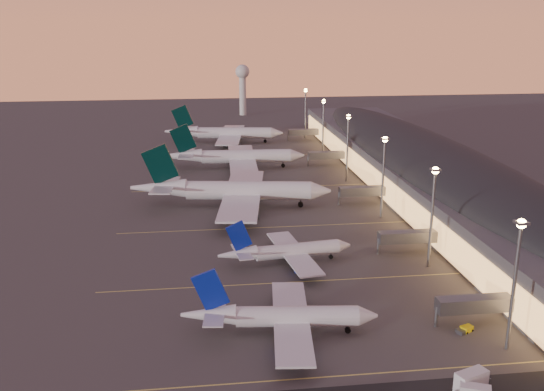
{
  "coord_description": "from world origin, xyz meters",
  "views": [
    {
      "loc": [
        -20.85,
        -135.54,
        59.77
      ],
      "look_at": [
        2.0,
        45.0,
        7.0
      ],
      "focal_mm": 40.0,
      "sensor_mm": 36.0,
      "label": 1
    }
  ],
  "objects": [
    {
      "name": "lane_markings",
      "position": [
        0.0,
        40.0,
        0.01
      ],
      "size": [
        90.0,
        180.36,
        0.0
      ],
      "color": "#D8C659",
      "rests_on": "ground"
    },
    {
      "name": "baggage_tug_a",
      "position": [
        31.03,
        -32.62,
        0.48
      ],
      "size": [
        3.81,
        2.47,
        1.06
      ],
      "rotation": [
        0.0,
        0.0,
        0.32
      ],
      "color": "yellow",
      "rests_on": "ground"
    },
    {
      "name": "airliner_narrow_north",
      "position": [
        0.8,
        6.75,
        3.24
      ],
      "size": [
        35.15,
        31.65,
        12.55
      ],
      "rotation": [
        0.0,
        0.0,
        0.13
      ],
      "color": "silver",
      "rests_on": "ground"
    },
    {
      "name": "terminal_building",
      "position": [
        61.84,
        72.47,
        8.78
      ],
      "size": [
        56.35,
        255.0,
        17.46
      ],
      "color": "#48494D",
      "rests_on": "ground"
    },
    {
      "name": "airliner_wide_mid",
      "position": [
        -5.58,
        111.75,
        4.92
      ],
      "size": [
        59.67,
        54.31,
        19.11
      ],
      "rotation": [
        0.0,
        0.0,
        -0.04
      ],
      "color": "silver",
      "rests_on": "ground"
    },
    {
      "name": "airliner_narrow_south",
      "position": [
        -5.74,
        -28.76,
        3.6
      ],
      "size": [
        39.01,
        35.04,
        13.93
      ],
      "rotation": [
        0.0,
        0.0,
        -0.11
      ],
      "color": "silver",
      "rests_on": "ground"
    },
    {
      "name": "light_masts",
      "position": [
        36.0,
        65.0,
        17.55
      ],
      "size": [
        2.2,
        217.2,
        25.9
      ],
      "color": "slate",
      "rests_on": "ground"
    },
    {
      "name": "ground",
      "position": [
        0.0,
        0.0,
        0.0
      ],
      "size": [
        700.0,
        700.0,
        0.0
      ],
      "primitive_type": "plane",
      "color": "#3F3D3A"
    },
    {
      "name": "catering_truck_a",
      "position": [
        23.69,
        -51.72,
        1.63
      ],
      "size": [
        6.64,
        4.4,
        3.49
      ],
      "rotation": [
        0.0,
        0.0,
        0.36
      ],
      "color": "silver",
      "rests_on": "ground"
    },
    {
      "name": "baggage_tug_b",
      "position": [
        31.02,
        -32.94,
        0.5
      ],
      "size": [
        3.86,
        3.09,
        1.09
      ],
      "rotation": [
        0.0,
        0.0,
        0.53
      ],
      "color": "yellow",
      "rests_on": "ground"
    },
    {
      "name": "airliner_wide_far",
      "position": [
        -6.85,
        167.64,
        4.94
      ],
      "size": [
        59.88,
        55.05,
        19.17
      ],
      "rotation": [
        0.0,
        0.0,
        -0.14
      ],
      "color": "silver",
      "rests_on": "ground"
    },
    {
      "name": "airliner_wide_near",
      "position": [
        -10.05,
        57.45,
        5.48
      ],
      "size": [
        66.52,
        61.18,
        21.3
      ],
      "rotation": [
        0.0,
        0.0,
        -0.14
      ],
      "color": "silver",
      "rests_on": "ground"
    },
    {
      "name": "radar_tower",
      "position": [
        10.0,
        260.0,
        21.87
      ],
      "size": [
        9.0,
        9.0,
        32.5
      ],
      "color": "silver",
      "rests_on": "ground"
    }
  ]
}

